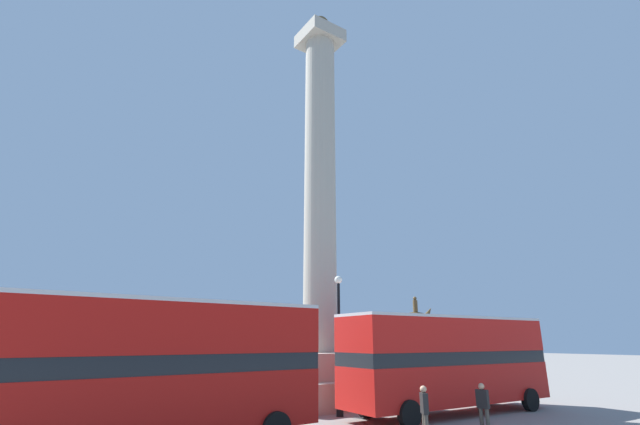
{
  "coord_description": "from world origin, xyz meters",
  "views": [
    {
      "loc": [
        -13.49,
        -19.77,
        3.17
      ],
      "look_at": [
        0.0,
        0.0,
        10.34
      ],
      "focal_mm": 24.0,
      "sensor_mm": 36.0,
      "label": 1
    }
  ],
  "objects_px": {
    "bus_b": "(144,366)",
    "equestrian_statue": "(419,357)",
    "monument_column": "(320,258)",
    "bus_a": "(449,359)",
    "pedestrian_by_plinth": "(425,410)",
    "street_lamp": "(339,342)",
    "pedestrian_near_lamp": "(483,405)"
  },
  "relations": [
    {
      "from": "equestrian_statue",
      "to": "street_lamp",
      "type": "xyz_separation_m",
      "value": [
        -13.14,
        -7.6,
        1.11
      ]
    },
    {
      "from": "bus_a",
      "to": "bus_b",
      "type": "bearing_deg",
      "value": -179.62
    },
    {
      "from": "bus_b",
      "to": "equestrian_statue",
      "type": "distance_m",
      "value": 23.97
    },
    {
      "from": "bus_a",
      "to": "street_lamp",
      "type": "distance_m",
      "value": 5.16
    },
    {
      "from": "bus_b",
      "to": "pedestrian_near_lamp",
      "type": "distance_m",
      "value": 11.74
    },
    {
      "from": "bus_b",
      "to": "equestrian_statue",
      "type": "bearing_deg",
      "value": 21.99
    },
    {
      "from": "equestrian_statue",
      "to": "street_lamp",
      "type": "height_order",
      "value": "equestrian_statue"
    },
    {
      "from": "pedestrian_by_plinth",
      "to": "bus_b",
      "type": "bearing_deg",
      "value": 100.39
    },
    {
      "from": "monument_column",
      "to": "bus_a",
      "type": "relative_size",
      "value": 2.18
    },
    {
      "from": "street_lamp",
      "to": "monument_column",
      "type": "bearing_deg",
      "value": 68.92
    },
    {
      "from": "bus_a",
      "to": "pedestrian_near_lamp",
      "type": "height_order",
      "value": "bus_a"
    },
    {
      "from": "monument_column",
      "to": "bus_b",
      "type": "height_order",
      "value": "monument_column"
    },
    {
      "from": "bus_a",
      "to": "pedestrian_near_lamp",
      "type": "bearing_deg",
      "value": -122.63
    },
    {
      "from": "monument_column",
      "to": "bus_b",
      "type": "bearing_deg",
      "value": -151.54
    },
    {
      "from": "monument_column",
      "to": "street_lamp",
      "type": "height_order",
      "value": "monument_column"
    },
    {
      "from": "monument_column",
      "to": "street_lamp",
      "type": "relative_size",
      "value": 3.95
    },
    {
      "from": "bus_b",
      "to": "equestrian_statue",
      "type": "xyz_separation_m",
      "value": [
        21.96,
        9.59,
        -0.44
      ]
    },
    {
      "from": "pedestrian_near_lamp",
      "to": "pedestrian_by_plinth",
      "type": "xyz_separation_m",
      "value": [
        -2.72,
        0.3,
        0.03
      ]
    },
    {
      "from": "bus_b",
      "to": "equestrian_statue",
      "type": "height_order",
      "value": "equestrian_statue"
    },
    {
      "from": "bus_a",
      "to": "bus_b",
      "type": "distance_m",
      "value": 13.33
    },
    {
      "from": "monument_column",
      "to": "bus_a",
      "type": "xyz_separation_m",
      "value": [
        3.14,
        -5.94,
        -5.31
      ]
    },
    {
      "from": "pedestrian_near_lamp",
      "to": "monument_column",
      "type": "bearing_deg",
      "value": 178.32
    },
    {
      "from": "bus_a",
      "to": "street_lamp",
      "type": "relative_size",
      "value": 1.81
    },
    {
      "from": "monument_column",
      "to": "equestrian_statue",
      "type": "height_order",
      "value": "monument_column"
    },
    {
      "from": "monument_column",
      "to": "bus_b",
      "type": "xyz_separation_m",
      "value": [
        -10.19,
        -5.52,
        -5.24
      ]
    },
    {
      "from": "pedestrian_by_plinth",
      "to": "pedestrian_near_lamp",
      "type": "bearing_deg",
      "value": -63.69
    },
    {
      "from": "pedestrian_near_lamp",
      "to": "pedestrian_by_plinth",
      "type": "height_order",
      "value": "pedestrian_by_plinth"
    },
    {
      "from": "bus_a",
      "to": "bus_b",
      "type": "relative_size",
      "value": 0.98
    },
    {
      "from": "bus_a",
      "to": "bus_b",
      "type": "height_order",
      "value": "bus_b"
    },
    {
      "from": "pedestrian_near_lamp",
      "to": "bus_b",
      "type": "bearing_deg",
      "value": -115.51
    },
    {
      "from": "street_lamp",
      "to": "pedestrian_near_lamp",
      "type": "xyz_separation_m",
      "value": [
        2.22,
        -5.69,
        -2.17
      ]
    },
    {
      "from": "pedestrian_near_lamp",
      "to": "pedestrian_by_plinth",
      "type": "relative_size",
      "value": 0.98
    }
  ]
}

